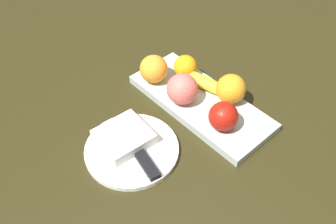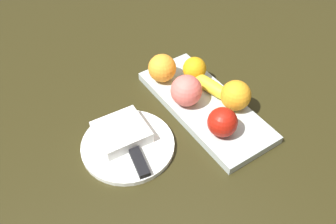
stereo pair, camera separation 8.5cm
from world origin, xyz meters
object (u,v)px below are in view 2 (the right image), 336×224
Objects in this scene: orange_near_apple at (162,68)px; orange_center at (194,69)px; dinner_plate at (128,145)px; orange_near_banana at (236,95)px; peach at (186,91)px; folded_napkin at (121,132)px; knife at (136,155)px; fruit_tray at (205,106)px; banana at (211,86)px; apple at (222,122)px.

orange_center is at bearing -120.83° from orange_near_apple.
orange_near_banana is at bearing -100.29° from dinner_plate.
peach reaches higher than orange_near_banana.
orange_center reaches higher than folded_napkin.
orange_near_apple is 0.99× the size of orange_near_banana.
knife is (-0.07, 0.00, -0.01)m from folded_napkin.
fruit_tray is 0.05m from banana.
banana is at bearing -28.42° from apple.
apple is 0.62× the size of folded_napkin.
orange_near_banana is 0.66× the size of folded_napkin.
peach reaches higher than apple.
orange_near_banana is at bearing -133.80° from fruit_tray.
dinner_plate is 0.04m from knife.
orange_near_apple is at bearing 0.20° from peach.
orange_near_apple is 0.34× the size of dinner_plate.
orange_center is (-0.04, -0.07, -0.01)m from orange_near_apple.
folded_napkin is (0.03, 0.00, 0.02)m from dinner_plate.
orange_near_banana reaches higher than folded_napkin.
fruit_tray is 0.14m from orange_near_apple.
orange_near_banana is 0.27m from knife.
banana is at bearing -92.20° from peach.
peach is at bearing 48.93° from orange_near_banana.
folded_napkin is at bearing 104.24° from orange_center.
fruit_tray is at bearing -96.87° from folded_napkin.
peach is at bearing 3.99° from apple.
folded_napkin is at bearing 120.55° from orange_near_apple.
folded_napkin is (-0.06, 0.25, -0.02)m from orange_center.
peach is at bearing 77.15° from banana.
orange_center is 0.29m from knife.
folded_napkin is at bearing 57.11° from apple.
banana is (0.12, -0.07, -0.02)m from apple.
folded_napkin is at bearing 9.86° from knife.
orange_near_apple is (0.11, 0.07, 0.02)m from banana.
banana is 2.51× the size of orange_near_banana.
fruit_tray is 0.22m from knife.
fruit_tray is 6.14× the size of orange_center.
folded_napkin is at bearing 83.13° from fruit_tray.
orange_near_apple is at bearing 24.15° from banana.
fruit_tray is 3.38× the size of folded_napkin.
orange_center is 0.27m from dinner_plate.
orange_center is 0.26m from folded_napkin.
banana is at bearing -176.99° from orange_center.
apple is (-0.10, 0.03, 0.04)m from fruit_tray.
dinner_plate is (-0.03, 0.18, -0.05)m from peach.
apple reaches higher than dinner_plate.
orange_near_apple is 1.19× the size of orange_center.
orange_center is at bearing -70.29° from dinner_plate.
fruit_tray is 0.22m from folded_napkin.
apple is 0.14m from banana.
folded_napkin reaches higher than dinner_plate.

